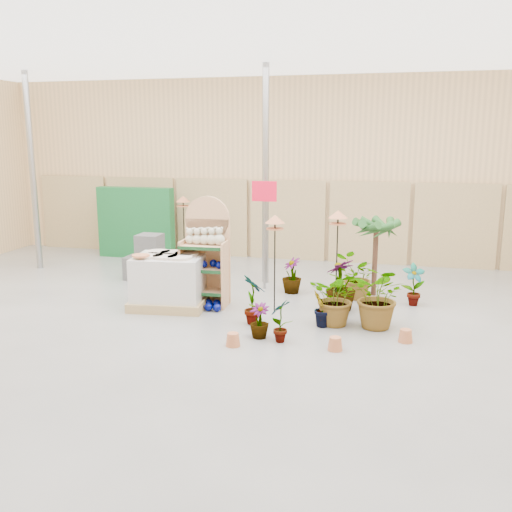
{
  "coord_description": "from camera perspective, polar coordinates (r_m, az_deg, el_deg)",
  "views": [
    {
      "loc": [
        2.71,
        -8.03,
        3.08
      ],
      "look_at": [
        0.3,
        1.5,
        1.0
      ],
      "focal_mm": 40.0,
      "sensor_mm": 36.0,
      "label": 1
    }
  ],
  "objects": [
    {
      "name": "offer_sign",
      "position": [
        11.41,
        0.85,
        4.34
      ],
      "size": [
        0.5,
        0.08,
        2.2
      ],
      "color": "gray",
      "rests_on": "ground"
    },
    {
      "name": "potted_plant_8",
      "position": [
        8.69,
        2.48,
        -6.4
      ],
      "size": [
        0.38,
        0.43,
        0.69
      ],
      "primitive_type": "imported",
      "rotation": [
        0.0,
        0.0,
        4.27
      ],
      "color": "#1F4E1D",
      "rests_on": "ground"
    },
    {
      "name": "gazing_balls_shelf",
      "position": [
        10.45,
        -5.18,
        -0.76
      ],
      "size": [
        0.74,
        0.25,
        0.14
      ],
      "color": "#020859",
      "rests_on": "display_shelf"
    },
    {
      "name": "room",
      "position": [
        9.38,
        -2.68,
        6.64
      ],
      "size": [
        15.2,
        12.1,
        4.7
      ],
      "color": "slate",
      "rests_on": "ground"
    },
    {
      "name": "trellis_stock",
      "position": [
        14.9,
        -11.91,
        3.28
      ],
      "size": [
        2.0,
        0.3,
        1.8
      ],
      "primitive_type": "cube",
      "color": "#125626",
      "rests_on": "ground"
    },
    {
      "name": "palm",
      "position": [
        11.21,
        11.95,
        2.98
      ],
      "size": [
        0.7,
        0.7,
        1.63
      ],
      "color": "#472B1D",
      "rests_on": "ground"
    },
    {
      "name": "potted_plant_0",
      "position": [
        9.44,
        -0.31,
        -4.35
      ],
      "size": [
        0.53,
        0.54,
        0.86
      ],
      "primitive_type": "imported",
      "rotation": [
        0.0,
        0.0,
        2.29
      ],
      "color": "#1F4E1D",
      "rests_on": "ground"
    },
    {
      "name": "potted_plant_4",
      "position": [
        10.87,
        15.47,
        -2.79
      ],
      "size": [
        0.47,
        0.38,
        0.79
      ],
      "primitive_type": "imported",
      "rotation": [
        0.0,
        0.0,
        0.26
      ],
      "color": "#1F4E1D",
      "rests_on": "ground"
    },
    {
      "name": "potted_plant_3",
      "position": [
        10.28,
        8.47,
        -2.86
      ],
      "size": [
        0.74,
        0.74,
        0.95
      ],
      "primitive_type": "imported",
      "rotation": [
        0.0,
        0.0,
        4.08
      ],
      "color": "#1F4E1D",
      "rests_on": "ground"
    },
    {
      "name": "bird_table_back",
      "position": [
        13.65,
        -7.3,
        5.45
      ],
      "size": [
        0.34,
        0.34,
        1.68
      ],
      "color": "black",
      "rests_on": "ground"
    },
    {
      "name": "display_shelf",
      "position": [
        10.54,
        -4.97,
        0.05
      ],
      "size": [
        0.86,
        0.57,
        2.0
      ],
      "rotation": [
        0.0,
        0.0,
        0.05
      ],
      "color": "tan",
      "rests_on": "ground"
    },
    {
      "name": "teddy_bears",
      "position": [
        10.37,
        -5.01,
        1.86
      ],
      "size": [
        0.75,
        0.21,
        0.33
      ],
      "color": "#BEB9A1",
      "rests_on": "display_shelf"
    },
    {
      "name": "potted_plant_9",
      "position": [
        9.38,
        6.6,
        -5.25
      ],
      "size": [
        0.34,
        0.4,
        0.63
      ],
      "primitive_type": "imported",
      "rotation": [
        0.0,
        0.0,
        4.51
      ],
      "color": "#1F4E1D",
      "rests_on": "ground"
    },
    {
      "name": "potted_plant_6",
      "position": [
        11.04,
        9.98,
        -2.1
      ],
      "size": [
        1.02,
        0.98,
        0.87
      ],
      "primitive_type": "imported",
      "rotation": [
        0.0,
        0.0,
        3.68
      ],
      "color": "#1F4E1D",
      "rests_on": "ground"
    },
    {
      "name": "gazing_balls_floor",
      "position": [
        10.38,
        -5.02,
        -4.92
      ],
      "size": [
        0.63,
        0.39,
        0.15
      ],
      "color": "#020859",
      "rests_on": "ground"
    },
    {
      "name": "charcoal_planters",
      "position": [
        12.61,
        -10.94,
        -0.46
      ],
      "size": [
        0.8,
        0.5,
        1.0
      ],
      "color": "#3A3A3A",
      "rests_on": "ground"
    },
    {
      "name": "potted_plant_11",
      "position": [
        11.36,
        3.61,
        -1.93
      ],
      "size": [
        0.56,
        0.56,
        0.72
      ],
      "primitive_type": "imported",
      "rotation": [
        0.0,
        0.0,
        5.35
      ],
      "color": "#1F4E1D",
      "rests_on": "ground"
    },
    {
      "name": "bird_table_right",
      "position": [
        10.08,
        8.2,
        3.82
      ],
      "size": [
        0.34,
        0.34,
        1.81
      ],
      "color": "black",
      "rests_on": "ground"
    },
    {
      "name": "potted_plant_10",
      "position": [
        9.44,
        12.29,
        -3.98
      ],
      "size": [
        1.23,
        1.17,
        1.07
      ],
      "primitive_type": "imported",
      "rotation": [
        0.0,
        0.0,
        5.83
      ],
      "color": "#1F4E1D",
      "rests_on": "ground"
    },
    {
      "name": "bird_table_front",
      "position": [
        9.81,
        1.91,
        3.38
      ],
      "size": [
        0.34,
        0.34,
        1.75
      ],
      "color": "black",
      "rests_on": "ground"
    },
    {
      "name": "pallet_stack",
      "position": [
        10.52,
        -8.63,
        -2.48
      ],
      "size": [
        1.45,
        1.25,
        0.99
      ],
      "rotation": [
        0.0,
        0.0,
        0.11
      ],
      "color": "#9C8356",
      "rests_on": "ground"
    },
    {
      "name": "potted_plant_2",
      "position": [
        9.48,
        8.16,
        -4.12
      ],
      "size": [
        0.98,
        0.89,
        0.95
      ],
      "primitive_type": "imported",
      "rotation": [
        0.0,
        0.0,
        6.09
      ],
      "color": "#1F4E1D",
      "rests_on": "ground"
    },
    {
      "name": "potted_plant_7",
      "position": [
        8.87,
        0.35,
        -6.49
      ],
      "size": [
        0.34,
        0.34,
        0.55
      ],
      "primitive_type": "imported",
      "rotation": [
        0.0,
        0.0,
        6.16
      ],
      "color": "#1F4E1D",
      "rests_on": "ground"
    }
  ]
}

